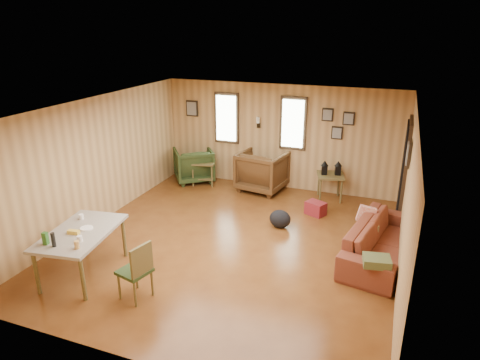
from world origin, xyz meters
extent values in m
cube|color=brown|center=(0.00, 0.00, -0.01)|extent=(5.50, 6.00, 0.02)
cube|color=#997C5B|center=(0.00, 0.00, 2.41)|extent=(5.50, 6.00, 0.02)
cube|color=tan|center=(0.00, 3.01, 1.20)|extent=(5.50, 0.02, 2.40)
cube|color=tan|center=(0.00, -3.01, 1.20)|extent=(5.50, 0.02, 2.40)
cube|color=tan|center=(-2.76, 0.00, 1.20)|extent=(0.02, 6.00, 2.40)
cube|color=tan|center=(2.76, 0.00, 1.20)|extent=(0.02, 6.00, 2.40)
cube|color=black|center=(-1.30, 2.97, 1.55)|extent=(0.60, 0.05, 1.20)
cube|color=#E0F2D1|center=(-1.30, 2.93, 1.55)|extent=(0.48, 0.04, 1.06)
cube|color=black|center=(0.30, 2.97, 1.55)|extent=(0.60, 0.05, 1.20)
cube|color=#E0F2D1|center=(0.30, 2.93, 1.55)|extent=(0.48, 0.04, 1.06)
cube|color=black|center=(-0.50, 2.95, 1.45)|extent=(0.07, 0.05, 0.12)
cylinder|color=silver|center=(-0.50, 2.89, 1.58)|extent=(0.07, 0.07, 0.14)
cube|color=black|center=(2.72, 1.95, 1.00)|extent=(0.06, 1.00, 2.05)
cube|color=black|center=(2.68, 1.95, 1.00)|extent=(0.04, 0.82, 1.90)
cube|color=black|center=(1.05, 2.97, 1.80)|extent=(0.24, 0.04, 0.28)
cube|color=#9E998C|center=(1.05, 2.94, 1.80)|extent=(0.19, 0.02, 0.22)
cube|color=black|center=(1.50, 2.97, 1.75)|extent=(0.24, 0.04, 0.28)
cube|color=#9E998C|center=(1.50, 2.94, 1.75)|extent=(0.19, 0.02, 0.22)
cube|color=black|center=(1.28, 2.97, 1.42)|extent=(0.24, 0.04, 0.28)
cube|color=#9E998C|center=(1.28, 2.94, 1.42)|extent=(0.19, 0.02, 0.22)
cube|color=black|center=(-2.20, 2.97, 1.72)|extent=(0.30, 0.04, 0.38)
cube|color=#9E998C|center=(-2.20, 2.94, 1.72)|extent=(0.24, 0.02, 0.31)
cube|color=black|center=(2.72, 0.85, 1.70)|extent=(0.04, 0.34, 0.42)
cube|color=#9E998C|center=(2.69, 0.85, 1.70)|extent=(0.02, 0.27, 0.34)
imported|color=brown|center=(2.49, 0.39, 0.42)|extent=(1.03, 2.25, 0.85)
imported|color=#4E3117|center=(-0.29, 2.64, 0.51)|extent=(1.12, 1.07, 1.02)
imported|color=#2A3A1A|center=(-2.05, 2.64, 0.45)|extent=(1.18, 1.17, 0.90)
cube|color=brown|center=(-1.72, 2.53, 0.54)|extent=(0.65, 0.61, 0.04)
cube|color=brown|center=(-1.72, 2.53, 0.18)|extent=(0.59, 0.55, 0.03)
cylinder|color=brown|center=(-1.90, 2.28, 0.27)|extent=(0.05, 0.05, 0.53)
cylinder|color=brown|center=(-1.46, 2.39, 0.27)|extent=(0.05, 0.05, 0.53)
cylinder|color=brown|center=(-1.99, 2.67, 0.27)|extent=(0.05, 0.05, 0.53)
cylinder|color=brown|center=(-1.55, 2.77, 0.27)|extent=(0.05, 0.05, 0.53)
cube|color=brown|center=(-1.84, 2.50, 0.63)|extent=(0.10, 0.04, 0.13)
cube|color=brown|center=(-1.63, 2.55, 0.62)|extent=(0.09, 0.04, 0.12)
cube|color=brown|center=(1.26, 2.63, 0.55)|extent=(0.68, 0.68, 0.04)
cylinder|color=brown|center=(1.11, 2.36, 0.28)|extent=(0.05, 0.05, 0.55)
cylinder|color=brown|center=(1.53, 2.48, 0.28)|extent=(0.05, 0.05, 0.55)
cylinder|color=brown|center=(0.99, 2.78, 0.28)|extent=(0.05, 0.05, 0.55)
cylinder|color=brown|center=(1.41, 2.90, 0.28)|extent=(0.05, 0.05, 0.55)
cube|color=black|center=(1.12, 2.59, 0.67)|extent=(0.15, 0.15, 0.20)
cone|color=black|center=(1.12, 2.59, 0.83)|extent=(0.20, 0.20, 0.11)
cube|color=black|center=(1.40, 2.67, 0.67)|extent=(0.15, 0.15, 0.20)
cone|color=black|center=(1.40, 2.67, 0.83)|extent=(0.20, 0.20, 0.11)
cube|color=maroon|center=(1.14, 1.71, 0.13)|extent=(0.45, 0.40, 0.27)
ellipsoid|color=black|center=(0.62, 0.90, 0.18)|extent=(0.44, 0.35, 0.35)
cube|color=#4B532E|center=(2.45, -0.59, 0.48)|extent=(0.43, 0.37, 0.12)
cube|color=red|center=(2.17, 0.80, 0.56)|extent=(0.35, 0.14, 0.34)
cube|color=#988B67|center=(2.23, 0.57, 0.47)|extent=(0.36, 0.30, 0.09)
cube|color=gray|center=(-1.76, -1.70, 0.70)|extent=(1.06, 1.54, 0.05)
cylinder|color=brown|center=(-2.03, -2.37, 0.34)|extent=(0.06, 0.06, 0.69)
cylinder|color=brown|center=(-1.31, -2.26, 0.34)|extent=(0.06, 0.06, 0.69)
cylinder|color=brown|center=(-2.21, -1.14, 0.34)|extent=(0.06, 0.06, 0.69)
cylinder|color=brown|center=(-1.50, -1.04, 0.34)|extent=(0.06, 0.06, 0.69)
cylinder|color=white|center=(-1.55, -1.96, 0.77)|extent=(0.09, 0.09, 0.09)
cylinder|color=white|center=(-2.03, -1.36, 0.77)|extent=(0.09, 0.09, 0.09)
cube|color=#2D6424|center=(-1.94, -2.19, 0.82)|extent=(0.08, 0.08, 0.18)
cylinder|color=black|center=(-1.79, -2.21, 0.83)|extent=(0.06, 0.06, 0.21)
cylinder|color=tan|center=(-1.45, -2.14, 0.79)|extent=(0.08, 0.08, 0.11)
cylinder|color=white|center=(-1.73, -1.60, 0.74)|extent=(0.22, 0.22, 0.02)
cube|color=yellow|center=(-1.80, -1.80, 0.76)|extent=(0.18, 0.10, 0.06)
cube|color=#2A3A1A|center=(-0.68, -1.95, 0.42)|extent=(0.48, 0.48, 0.05)
cube|color=brown|center=(-0.52, -1.99, 0.66)|extent=(0.13, 0.37, 0.43)
cylinder|color=brown|center=(-0.88, -2.06, 0.21)|extent=(0.04, 0.04, 0.41)
cylinder|color=brown|center=(-0.57, -2.14, 0.21)|extent=(0.04, 0.04, 0.41)
cylinder|color=brown|center=(-0.80, -1.75, 0.21)|extent=(0.04, 0.04, 0.41)
cylinder|color=brown|center=(-0.49, -1.83, 0.21)|extent=(0.04, 0.04, 0.41)
camera|label=1|loc=(2.49, -6.22, 3.66)|focal=32.00mm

